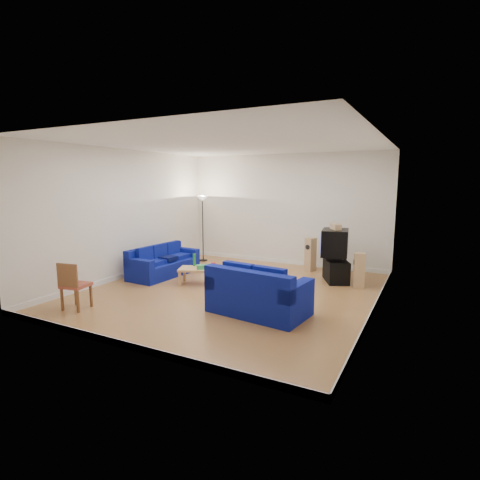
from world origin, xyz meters
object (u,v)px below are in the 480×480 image
at_px(television, 335,243).
at_px(tv_stand, 336,271).
at_px(sofa_loveseat, 257,296).
at_px(coffee_table, 202,270).
at_px(sofa_three_seat, 163,265).

bearing_deg(television, tv_stand, 101.02).
height_order(sofa_loveseat, tv_stand, sofa_loveseat).
bearing_deg(sofa_loveseat, television, 83.54).
bearing_deg(coffee_table, tv_stand, 32.07).
bearing_deg(television, sofa_three_seat, -81.05).
distance_m(coffee_table, television, 3.24).
bearing_deg(television, sofa_loveseat, -23.67).
height_order(sofa_three_seat, sofa_loveseat, sofa_loveseat).
bearing_deg(coffee_table, sofa_loveseat, -31.87).
bearing_deg(tv_stand, coffee_table, -83.77).
relative_size(sofa_loveseat, tv_stand, 2.15).
relative_size(sofa_three_seat, television, 2.18).
bearing_deg(coffee_table, television, 32.26).
relative_size(sofa_loveseat, television, 2.05).
bearing_deg(sofa_three_seat, tv_stand, 112.50).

